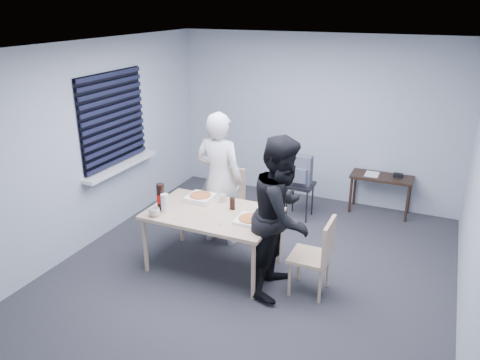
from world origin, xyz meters
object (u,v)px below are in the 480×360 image
at_px(person_white, 219,179).
at_px(backpack, 301,170).
at_px(side_table, 382,181).
at_px(mug_a, 154,212).
at_px(mug_b, 223,198).
at_px(dining_table, 213,216).
at_px(soda_bottle, 161,197).
at_px(person_black, 282,216).
at_px(stool, 300,191).
at_px(chair_far, 228,195).
at_px(chair_right, 318,252).

bearing_deg(person_white, backpack, -123.63).
xyz_separation_m(side_table, mug_a, (-2.14, -2.77, 0.26)).
relative_size(side_table, mug_b, 8.98).
bearing_deg(person_white, dining_table, 109.65).
bearing_deg(soda_bottle, person_black, 3.49).
relative_size(person_white, side_table, 1.97).
relative_size(person_white, stool, 3.32).
xyz_separation_m(chair_far, side_table, (1.86, 1.41, 0.01)).
height_order(side_table, mug_a, mug_a).
distance_m(chair_right, person_white, 1.68).
bearing_deg(chair_far, stool, 44.06).
xyz_separation_m(chair_far, mug_b, (0.25, -0.67, 0.26)).
distance_m(person_white, side_table, 2.57).
distance_m(person_white, mug_a, 1.05).
bearing_deg(mug_a, chair_right, 10.53).
bearing_deg(dining_table, soda_bottle, -164.09).
distance_m(dining_table, side_table, 2.88).
bearing_deg(mug_a, backpack, 62.93).
bearing_deg(chair_right, soda_bottle, -175.78).
height_order(person_white, backpack, person_white).
distance_m(person_white, mug_b, 0.38).
xyz_separation_m(chair_right, person_black, (-0.41, -0.05, 0.37)).
height_order(person_white, mug_a, person_white).
xyz_separation_m(chair_right, backpack, (-0.75, 1.78, 0.23)).
distance_m(dining_table, backpack, 1.83).
height_order(person_white, side_table, person_white).
bearing_deg(stool, chair_right, -67.21).
bearing_deg(person_white, chair_far, -82.26).
height_order(person_black, mug_b, person_black).
bearing_deg(stool, mug_a, -116.92).
relative_size(dining_table, person_black, 0.85).
distance_m(mug_a, mug_b, 0.87).
xyz_separation_m(person_white, mug_a, (-0.33, -0.99, -0.11)).
distance_m(chair_far, soda_bottle, 1.26).
distance_m(chair_right, person_black, 0.55).
distance_m(mug_b, soda_bottle, 0.76).
bearing_deg(side_table, stool, -148.89).
bearing_deg(chair_far, mug_b, -69.80).
distance_m(chair_right, soda_bottle, 1.92).
relative_size(person_white, backpack, 4.11).
xyz_separation_m(mug_b, soda_bottle, (-0.57, -0.48, 0.11)).
distance_m(dining_table, person_black, 0.91).
bearing_deg(person_white, side_table, -135.48).
xyz_separation_m(person_white, side_table, (1.81, 1.78, -0.37)).
relative_size(stool, backpack, 1.24).
distance_m(stool, mug_b, 1.59).
xyz_separation_m(mug_a, soda_bottle, (-0.04, 0.20, 0.10)).
bearing_deg(dining_table, backpack, 73.15).
distance_m(backpack, mug_b, 1.54).
bearing_deg(mug_b, mug_a, -127.70).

